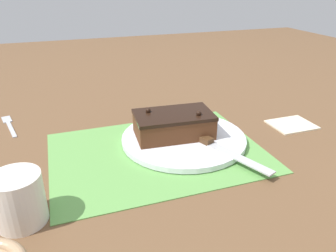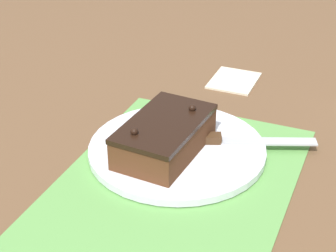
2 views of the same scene
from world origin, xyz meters
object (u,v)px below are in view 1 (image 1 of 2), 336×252
cake_plate (184,138)px  coffee_mug (17,200)px  serving_knife (211,143)px  dessert_fork (9,124)px  chocolate_cake (174,124)px

cake_plate → coffee_mug: size_ratio=3.26×
cake_plate → serving_knife: bearing=122.7°
coffee_mug → dessert_fork: (0.05, -0.41, -0.04)m
chocolate_cake → coffee_mug: size_ratio=2.09×
cake_plate → chocolate_cake: size_ratio=1.56×
cake_plate → chocolate_cake: (0.02, -0.01, 0.03)m
serving_knife → coffee_mug: bearing=-6.2°
serving_knife → coffee_mug: coffee_mug is taller
serving_knife → coffee_mug: 0.40m
serving_knife → dessert_fork: bearing=-56.3°
chocolate_cake → dessert_fork: bearing=-31.2°
serving_knife → dessert_fork: size_ratio=1.50×
dessert_fork → serving_knife: bearing=-48.0°
serving_knife → dessert_fork: serving_knife is taller
coffee_mug → dessert_fork: size_ratio=0.59×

